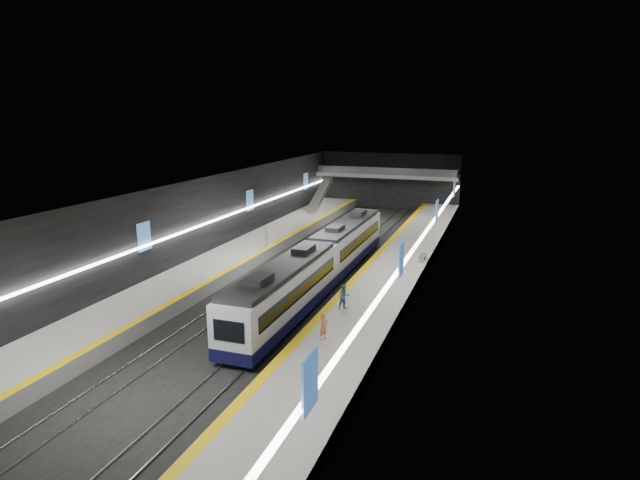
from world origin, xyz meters
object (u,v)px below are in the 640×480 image
at_px(train, 321,262).
at_px(bench_right_far, 422,258).
at_px(escalator, 320,195).
at_px(bench_left_far, 309,208).
at_px(passenger_right_b, 344,297).
at_px(passenger_left_a, 267,236).
at_px(passenger_right_a, 324,327).

height_order(train, bench_right_far, train).
height_order(escalator, bench_right_far, escalator).
xyz_separation_m(bench_left_far, bench_right_far, (18.15, -20.01, -0.02)).
xyz_separation_m(train, passenger_right_b, (3.90, -6.43, -0.35)).
bearing_deg(passenger_left_a, train, 35.53).
relative_size(passenger_right_a, passenger_right_b, 0.94).
bearing_deg(passenger_left_a, escalator, 173.13).
relative_size(passenger_right_b, passenger_left_a, 0.87).
xyz_separation_m(train, passenger_left_a, (-8.20, 7.57, -0.22)).
xyz_separation_m(train, bench_right_far, (6.99, 7.34, -0.98)).
height_order(train, passenger_left_a, train).
distance_m(bench_right_far, passenger_right_a, 19.07).
relative_size(escalator, bench_left_far, 4.03).
relative_size(train, escalator, 3.76).
relative_size(escalator, passenger_right_b, 4.74).
xyz_separation_m(bench_right_far, passenger_right_b, (-3.09, -13.77, 0.62)).
bearing_deg(escalator, passenger_left_a, -85.10).
relative_size(bench_left_far, passenger_left_a, 1.02).
bearing_deg(bench_right_far, escalator, 127.31).
height_order(escalator, passenger_right_a, escalator).
relative_size(passenger_right_a, passenger_left_a, 0.82).
distance_m(bench_left_far, passenger_right_b, 36.99).
xyz_separation_m(passenger_right_b, passenger_left_a, (-12.11, 14.00, 0.13)).
xyz_separation_m(train, bench_left_far, (-11.16, 27.35, -0.95)).
xyz_separation_m(escalator, passenger_right_b, (13.90, -34.95, -1.06)).
relative_size(train, passenger_left_a, 15.45).
distance_m(train, passenger_right_a, 12.26).
bearing_deg(bench_left_far, escalator, 58.02).
bearing_deg(bench_left_far, passenger_left_a, -68.83).
xyz_separation_m(train, escalator, (-10.00, 28.52, 0.70)).
relative_size(bench_left_far, passenger_right_b, 1.18).
relative_size(train, passenger_right_a, 18.89).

